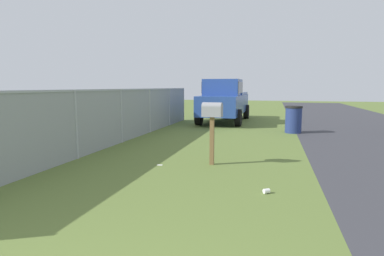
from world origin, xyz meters
TOP-DOWN VIEW (x-y plane):
  - mailbox at (6.15, 0.19)m, footprint 0.24×0.46m
  - pickup_truck at (14.80, 1.28)m, footprint 5.44×2.10m
  - trash_bin at (11.73, -1.85)m, footprint 0.63×0.63m
  - fence_section at (8.17, 3.47)m, footprint 13.83×0.07m
  - litter_cup_near_hydrant at (4.48, -1.05)m, footprint 0.12×0.13m
  - litter_wrapper_midfield_b at (5.79, 1.31)m, footprint 0.10×0.13m

SIDE VIEW (x-z plane):
  - litter_wrapper_midfield_b at x=5.79m, z-range 0.00..0.01m
  - litter_cup_near_hydrant at x=4.48m, z-range 0.00..0.08m
  - trash_bin at x=11.73m, z-range 0.00..1.03m
  - fence_section at x=8.17m, z-range 0.07..1.74m
  - pickup_truck at x=14.80m, z-range 0.06..2.15m
  - mailbox at x=6.15m, z-range 0.41..1.81m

